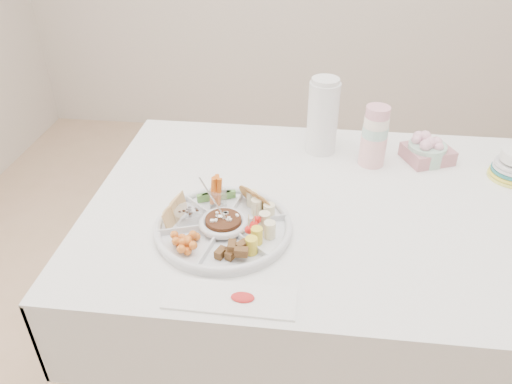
# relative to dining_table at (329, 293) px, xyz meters

# --- Properties ---
(floor) EXTENTS (4.00, 4.00, 0.00)m
(floor) POSITION_rel_dining_table_xyz_m (0.00, 0.00, -0.38)
(floor) COLOR tan
(floor) RESTS_ON ground
(dining_table) EXTENTS (1.52, 1.02, 0.76)m
(dining_table) POSITION_rel_dining_table_xyz_m (0.00, 0.00, 0.00)
(dining_table) COLOR white
(dining_table) RESTS_ON floor
(party_tray) EXTENTS (0.48, 0.48, 0.04)m
(party_tray) POSITION_rel_dining_table_xyz_m (-0.33, -0.18, 0.40)
(party_tray) COLOR silver
(party_tray) RESTS_ON dining_table
(bean_dip) EXTENTS (0.13, 0.13, 0.04)m
(bean_dip) POSITION_rel_dining_table_xyz_m (-0.33, -0.18, 0.41)
(bean_dip) COLOR #40220A
(bean_dip) RESTS_ON party_tray
(tortillas) EXTENTS (0.11, 0.11, 0.05)m
(tortillas) POSITION_rel_dining_table_xyz_m (-0.24, -0.08, 0.42)
(tortillas) COLOR olive
(tortillas) RESTS_ON party_tray
(carrot_cucumber) EXTENTS (0.13, 0.13, 0.09)m
(carrot_cucumber) POSITION_rel_dining_table_xyz_m (-0.37, -0.05, 0.44)
(carrot_cucumber) COLOR #D66016
(carrot_cucumber) RESTS_ON party_tray
(pita_raisins) EXTENTS (0.15, 0.15, 0.06)m
(pita_raisins) POSITION_rel_dining_table_xyz_m (-0.45, -0.15, 0.42)
(pita_raisins) COLOR tan
(pita_raisins) RESTS_ON party_tray
(cherries) EXTENTS (0.13, 0.13, 0.04)m
(cherries) POSITION_rel_dining_table_xyz_m (-0.41, -0.27, 0.42)
(cherries) COLOR orange
(cherries) RESTS_ON party_tray
(granola_chunks) EXTENTS (0.11, 0.11, 0.04)m
(granola_chunks) POSITION_rel_dining_table_xyz_m (-0.29, -0.30, 0.42)
(granola_chunks) COLOR #51391E
(granola_chunks) RESTS_ON party_tray
(banana_tomato) EXTENTS (0.13, 0.13, 0.09)m
(banana_tomato) POSITION_rel_dining_table_xyz_m (-0.20, -0.20, 0.44)
(banana_tomato) COLOR #F3ED7B
(banana_tomato) RESTS_ON party_tray
(cup_stack) EXTENTS (0.11, 0.11, 0.24)m
(cup_stack) POSITION_rel_dining_table_xyz_m (0.11, 0.26, 0.50)
(cup_stack) COLOR white
(cup_stack) RESTS_ON dining_table
(thermos) EXTENTS (0.11, 0.11, 0.28)m
(thermos) POSITION_rel_dining_table_xyz_m (-0.06, 0.33, 0.52)
(thermos) COLOR white
(thermos) RESTS_ON dining_table
(flower_bowl) EXTENTS (0.16, 0.16, 0.10)m
(flower_bowl) POSITION_rel_dining_table_xyz_m (0.30, 0.30, 0.43)
(flower_bowl) COLOR #8DC0A7
(flower_bowl) RESTS_ON dining_table
(napkin_stack) EXTENTS (0.19, 0.18, 0.05)m
(napkin_stack) POSITION_rel_dining_table_xyz_m (0.31, 0.30, 0.40)
(napkin_stack) COLOR #BF7C84
(napkin_stack) RESTS_ON dining_table
(placemat) EXTENTS (0.32, 0.11, 0.01)m
(placemat) POSITION_rel_dining_table_xyz_m (-0.27, -0.43, 0.38)
(placemat) COLOR white
(placemat) RESTS_ON dining_table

